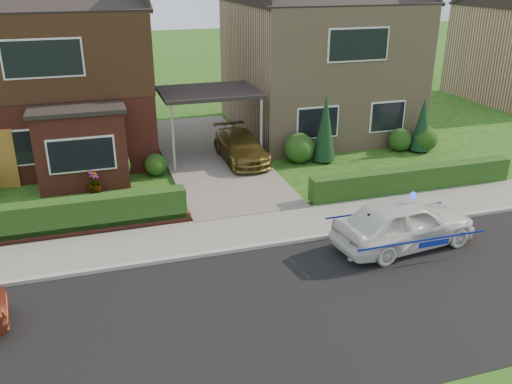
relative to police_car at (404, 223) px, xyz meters
name	(u,v)px	position (x,y,z in m)	size (l,w,h in m)	color
ground	(318,306)	(-3.39, -2.00, -0.69)	(120.00, 120.00, 0.00)	#144512
road	(318,306)	(-3.39, -2.00, -0.69)	(60.00, 6.00, 0.02)	black
kerb	(275,244)	(-3.39, 1.05, -0.63)	(60.00, 0.16, 0.12)	#9E9993
sidewalk	(263,228)	(-3.39, 2.10, -0.64)	(60.00, 2.00, 0.10)	slate
driveway	(211,156)	(-3.39, 9.00, -0.63)	(3.80, 12.00, 0.12)	#666059
house_left	(50,59)	(-9.18, 11.90, 3.12)	(7.50, 9.53, 7.25)	maroon
house_right	(317,50)	(2.41, 11.99, 2.97)	(7.50, 8.06, 7.25)	tan
carport_link	(209,93)	(-3.39, 8.95, 1.96)	(3.80, 3.00, 2.77)	black
dwarf_wall	(57,233)	(-9.19, 3.30, -0.51)	(7.70, 0.25, 0.36)	maroon
hedge_left	(58,237)	(-9.19, 3.45, -0.69)	(7.50, 0.55, 0.90)	#1B3A12
hedge_right	(411,192)	(2.41, 3.35, -0.69)	(7.50, 0.55, 0.80)	#1B3A12
shrub_left_mid	(111,166)	(-7.39, 7.30, -0.03)	(1.32, 1.32, 1.32)	#1B3A12
shrub_left_near	(156,165)	(-5.79, 7.60, -0.27)	(0.84, 0.84, 0.84)	#1B3A12
shrub_right_near	(299,148)	(-0.19, 7.40, -0.09)	(1.20, 1.20, 1.20)	#1B3A12
shrub_right_mid	(400,140)	(4.41, 7.50, -0.21)	(0.96, 0.96, 0.96)	#1B3A12
shrub_right_far	(425,138)	(5.41, 7.20, -0.15)	(1.08, 1.08, 1.08)	#1B3A12
conifer_a	(325,130)	(0.81, 7.20, 0.61)	(0.90, 0.90, 2.60)	black
conifer_b	(422,126)	(5.21, 7.20, 0.41)	(0.90, 0.90, 2.20)	black
police_car	(404,223)	(0.00, 0.00, 0.00)	(3.75, 4.24, 1.55)	silver
driveway_car	(241,147)	(-2.39, 8.03, -0.02)	(1.54, 3.80, 1.10)	brown
potted_plant_b	(69,205)	(-8.87, 4.91, -0.36)	(0.30, 0.37, 0.67)	gray
potted_plant_c	(94,183)	(-8.05, 6.34, -0.26)	(0.48, 0.48, 0.86)	gray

